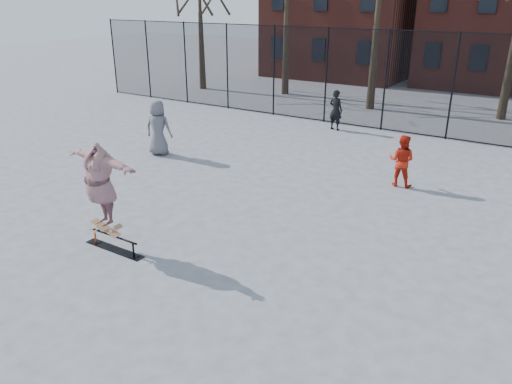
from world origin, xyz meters
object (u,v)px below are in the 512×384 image
Objects in this scene: bystander_red at (402,161)px; bystander_grey at (158,128)px; skate_rail at (114,244)px; skater at (101,190)px; skateboard at (106,231)px; bystander_black at (336,110)px.

bystander_grey is at bearing 7.82° from bystander_red.
bystander_grey is at bearing 124.86° from skate_rail.
skate_rail is at bearing 108.26° from bystander_grey.
skateboard is at bearing 0.00° from skater.
skateboard is 8.44m from bystander_red.
bystander_grey is at bearing 123.43° from skateboard.
skateboard is 0.96m from skater.
skater is at bearing 98.89° from bystander_black.
bystander_black reaches higher than skateboard.
bystander_black is at bearing 90.45° from skateboard.
skater is (0.00, 0.00, 0.96)m from skateboard.
skater is 1.35× the size of bystander_black.
bystander_black is at bearing -51.95° from bystander_red.
bystander_red is (4.22, 7.31, -0.60)m from skater.
bystander_black reaches higher than bystander_red.
skater reaches higher than skateboard.
skater reaches higher than bystander_grey.
bystander_black is at bearing 97.29° from skater.
bystander_grey reaches higher than bystander_red.
bystander_red reaches higher than skateboard.
skateboard is at bearing 98.89° from bystander_black.
skater is at bearing 0.00° from skateboard.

